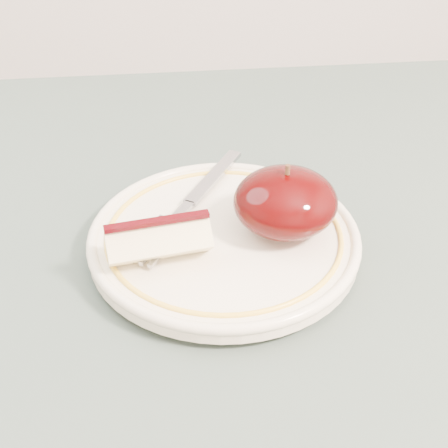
{
  "coord_description": "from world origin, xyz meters",
  "views": [
    {
      "loc": [
        -0.02,
        -0.33,
        1.07
      ],
      "look_at": [
        0.03,
        0.07,
        0.78
      ],
      "focal_mm": 50.0,
      "sensor_mm": 36.0,
      "label": 1
    }
  ],
  "objects": [
    {
      "name": "apple_half",
      "position": [
        0.08,
        0.07,
        0.79
      ],
      "size": [
        0.08,
        0.08,
        0.06
      ],
      "color": "black",
      "rests_on": "plate"
    },
    {
      "name": "apple_wedge",
      "position": [
        -0.03,
        0.04,
        0.79
      ],
      "size": [
        0.08,
        0.05,
        0.04
      ],
      "rotation": [
        0.0,
        0.0,
        0.16
      ],
      "color": "beige",
      "rests_on": "plate"
    },
    {
      "name": "plate",
      "position": [
        0.03,
        0.07,
        0.76
      ],
      "size": [
        0.22,
        0.22,
        0.02
      ],
      "color": "#F2E8CB",
      "rests_on": "table"
    },
    {
      "name": "fork",
      "position": [
        0.0,
        0.11,
        0.77
      ],
      "size": [
        0.11,
        0.17,
        0.0
      ],
      "rotation": [
        0.0,
        0.0,
        1.02
      ],
      "color": "gray",
      "rests_on": "plate"
    },
    {
      "name": "table",
      "position": [
        0.0,
        0.0,
        0.66
      ],
      "size": [
        0.9,
        0.9,
        0.75
      ],
      "color": "brown",
      "rests_on": "ground"
    }
  ]
}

